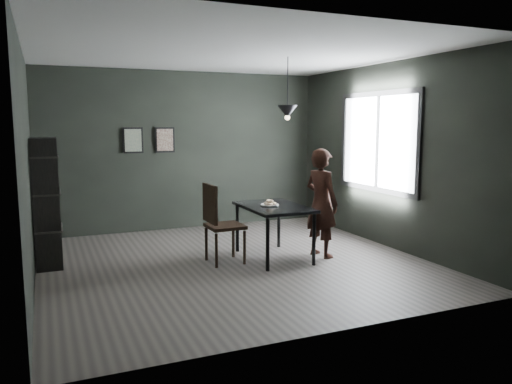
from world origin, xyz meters
name	(u,v)px	position (x,y,z in m)	size (l,w,h in m)	color
ground	(234,262)	(0.00, 0.00, 0.00)	(5.00, 5.00, 0.00)	#3B3733
back_wall	(184,151)	(0.00, 2.50, 1.40)	(5.00, 0.10, 2.80)	black
ceiling	(233,52)	(0.00, 0.00, 2.80)	(5.00, 5.00, 0.02)	silver
window_assembly	(378,142)	(2.47, 0.20, 1.60)	(0.04, 1.96, 1.56)	white
cafe_table	(274,211)	(0.60, 0.00, 0.67)	(0.80, 1.20, 0.75)	black
white_plate	(270,205)	(0.54, 0.02, 0.76)	(0.23, 0.23, 0.01)	white
donut_pile	(270,203)	(0.54, 0.02, 0.79)	(0.17, 0.18, 0.08)	beige
woman	(321,203)	(1.26, -0.17, 0.77)	(0.56, 0.37, 1.54)	black
wood_chair	(218,219)	(-0.20, 0.06, 0.62)	(0.48, 0.48, 1.09)	black
shelf_unit	(46,203)	(-2.32, 0.81, 0.85)	(0.32, 0.57, 1.71)	black
pendant_lamp	(287,112)	(0.85, 0.10, 2.05)	(0.28, 0.28, 0.86)	black
framed_print_left	(133,140)	(-0.90, 2.47, 1.60)	(0.34, 0.04, 0.44)	black
framed_print_right	(165,140)	(-0.35, 2.47, 1.60)	(0.34, 0.04, 0.44)	black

